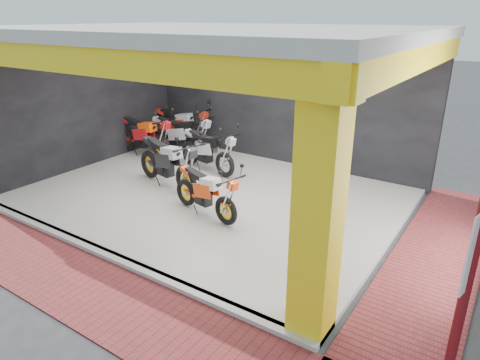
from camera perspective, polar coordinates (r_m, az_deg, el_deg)
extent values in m
plane|color=#2D2D30|center=(8.44, -12.22, -6.94)|extent=(80.00, 80.00, 0.00)
cube|color=beige|center=(9.75, -3.91, -2.20)|extent=(8.00, 6.00, 0.10)
cube|color=beige|center=(8.97, -4.50, 19.12)|extent=(8.40, 6.40, 0.20)
cube|color=black|center=(11.76, 5.24, 10.48)|extent=(8.20, 0.20, 3.50)
cube|color=black|center=(12.12, -19.93, 9.65)|extent=(0.20, 6.20, 3.50)
cube|color=yellow|center=(5.13, 10.44, -4.04)|extent=(0.50, 0.50, 3.50)
cube|color=yellow|center=(6.88, -20.52, 14.82)|extent=(8.40, 0.30, 0.40)
cube|color=yellow|center=(7.25, 22.33, 14.85)|extent=(0.30, 6.40, 0.40)
cube|color=beige|center=(7.85, -17.60, -9.38)|extent=(8.00, 0.20, 0.10)
cube|color=maroon|center=(7.49, -22.23, -11.90)|extent=(9.00, 1.40, 0.03)
cube|color=maroon|center=(8.09, 24.65, -9.72)|extent=(1.40, 7.00, 0.03)
cylinder|color=maroon|center=(4.76, 27.34, -15.33)|extent=(0.10, 0.10, 2.51)
cube|color=white|center=(4.43, 28.75, -8.43)|extent=(0.09, 0.35, 0.80)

